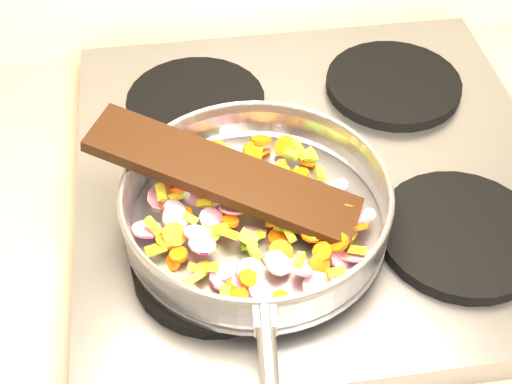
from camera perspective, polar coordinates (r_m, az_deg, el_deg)
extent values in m
cube|color=#939399|center=(0.92, 4.74, 1.13)|extent=(0.60, 0.60, 0.04)
cylinder|color=black|center=(0.79, -3.07, -5.62)|extent=(0.19, 0.19, 0.02)
cylinder|color=black|center=(0.85, 16.06, -3.25)|extent=(0.19, 0.19, 0.02)
cylinder|color=black|center=(0.99, -4.84, 7.15)|extent=(0.19, 0.19, 0.02)
cylinder|color=black|center=(1.04, 10.92, 8.47)|extent=(0.19, 0.19, 0.02)
cylinder|color=#9E9EA5|center=(0.81, 0.00, -2.46)|extent=(0.30, 0.30, 0.01)
torus|color=#9E9EA5|center=(0.79, 0.00, -1.04)|extent=(0.34, 0.34, 0.05)
torus|color=#9E9EA5|center=(0.77, 0.00, 0.20)|extent=(0.30, 0.30, 0.01)
cube|color=#9E9EA5|center=(0.68, 0.71, -10.06)|extent=(0.02, 0.03, 0.02)
cylinder|color=#D45607|center=(0.77, 5.35, -4.80)|extent=(0.03, 0.03, 0.02)
cylinder|color=#CB135F|center=(0.74, -0.54, -6.33)|extent=(0.04, 0.03, 0.03)
cube|color=yellow|center=(0.79, 0.26, -1.27)|extent=(0.02, 0.02, 0.02)
cylinder|color=#CB135F|center=(0.75, 3.71, -6.25)|extent=(0.03, 0.03, 0.02)
cube|color=yellow|center=(0.78, 2.62, -3.23)|extent=(0.02, 0.03, 0.01)
cylinder|color=#D45607|center=(0.81, 0.69, -0.58)|extent=(0.04, 0.04, 0.01)
cube|color=#7CA91D|center=(0.85, 2.14, 1.40)|extent=(0.02, 0.03, 0.01)
cube|color=yellow|center=(0.87, -0.20, 3.53)|extent=(0.02, 0.01, 0.02)
cube|color=#7CA91D|center=(0.77, -0.65, -3.72)|extent=(0.03, 0.02, 0.02)
cylinder|color=#CB135F|center=(0.84, 6.34, 0.37)|extent=(0.05, 0.05, 0.02)
cylinder|color=#D45607|center=(0.72, -1.33, -8.38)|extent=(0.03, 0.03, 0.01)
cube|color=#7CA91D|center=(0.79, 3.10, -1.71)|extent=(0.03, 0.02, 0.01)
cube|color=yellow|center=(0.81, -1.16, -1.04)|extent=(0.02, 0.03, 0.02)
cube|color=#7CA91D|center=(0.78, -0.56, -4.23)|extent=(0.02, 0.01, 0.01)
cylinder|color=#CB135F|center=(0.75, 1.73, -5.70)|extent=(0.04, 0.04, 0.02)
cylinder|color=#D45607|center=(0.79, -2.08, -2.37)|extent=(0.03, 0.03, 0.01)
cylinder|color=#CB135F|center=(0.88, -1.12, 2.59)|extent=(0.03, 0.03, 0.02)
cylinder|color=#D45607|center=(0.76, 5.09, -5.75)|extent=(0.03, 0.03, 0.02)
cube|color=#7CA91D|center=(0.75, 6.38, -6.41)|extent=(0.02, 0.02, 0.01)
cube|color=#7CA91D|center=(0.86, 3.59, 1.39)|extent=(0.02, 0.02, 0.02)
cube|color=#7CA91D|center=(0.86, 2.86, 3.03)|extent=(0.02, 0.02, 0.01)
cylinder|color=#D45607|center=(0.84, -6.71, 0.69)|extent=(0.03, 0.03, 0.02)
cylinder|color=#CB135F|center=(0.75, 4.94, -7.53)|extent=(0.04, 0.04, 0.02)
cylinder|color=#D45607|center=(0.78, -6.55, -3.40)|extent=(0.04, 0.04, 0.02)
cube|color=yellow|center=(0.82, -2.50, 0.41)|extent=(0.01, 0.02, 0.01)
cylinder|color=#D45607|center=(0.76, -4.39, -6.12)|extent=(0.03, 0.03, 0.02)
cube|color=yellow|center=(0.81, -4.11, -0.89)|extent=(0.02, 0.02, 0.02)
cube|color=yellow|center=(0.75, -4.71, -6.15)|extent=(0.02, 0.02, 0.01)
cylinder|color=#CB135F|center=(0.86, -2.72, 2.90)|extent=(0.04, 0.04, 0.03)
cube|color=#7CA91D|center=(0.85, -3.52, 1.64)|extent=(0.03, 0.03, 0.01)
cube|color=#7CA91D|center=(0.79, -5.28, -2.21)|extent=(0.02, 0.02, 0.01)
cylinder|color=#D45607|center=(0.79, 1.88, -3.63)|extent=(0.03, 0.03, 0.01)
cube|color=yellow|center=(0.82, 3.24, -1.09)|extent=(0.02, 0.01, 0.01)
cube|color=#7CA91D|center=(0.85, 5.17, 1.50)|extent=(0.01, 0.02, 0.01)
cylinder|color=#D45607|center=(0.84, 1.23, 0.17)|extent=(0.03, 0.03, 0.02)
cube|color=yellow|center=(0.78, 2.82, -1.95)|extent=(0.02, 0.02, 0.01)
cylinder|color=#D45607|center=(0.89, 0.44, 3.18)|extent=(0.03, 0.03, 0.02)
cylinder|color=#D45607|center=(0.78, 4.48, -3.24)|extent=(0.03, 0.03, 0.01)
cylinder|color=#D45607|center=(0.77, -6.20, -5.00)|extent=(0.03, 0.03, 0.01)
cube|color=yellow|center=(0.81, 6.89, -0.48)|extent=(0.02, 0.02, 0.01)
cylinder|color=#D45607|center=(0.82, 1.52, -0.46)|extent=(0.03, 0.03, 0.01)
cylinder|color=#D45607|center=(0.74, 2.02, -8.52)|extent=(0.02, 0.02, 0.01)
cube|color=#7CA91D|center=(0.77, -2.06, -3.36)|extent=(0.02, 0.02, 0.02)
cylinder|color=#CB135F|center=(0.82, -4.47, -0.39)|extent=(0.03, 0.03, 0.02)
cylinder|color=#D45607|center=(0.81, 3.05, -1.48)|extent=(0.03, 0.03, 0.01)
cylinder|color=#CB135F|center=(0.76, -4.33, -4.20)|extent=(0.03, 0.03, 0.02)
cylinder|color=#CB135F|center=(0.84, -1.88, 0.57)|extent=(0.04, 0.04, 0.02)
cube|color=yellow|center=(0.87, 1.96, 2.22)|extent=(0.02, 0.02, 0.01)
cylinder|color=#CB135F|center=(0.80, -1.93, -1.38)|extent=(0.04, 0.04, 0.02)
cube|color=#7CA91D|center=(0.77, 1.23, -5.22)|extent=(0.02, 0.01, 0.01)
cube|color=yellow|center=(0.82, 3.91, 0.04)|extent=(0.02, 0.02, 0.02)
cylinder|color=#D45607|center=(0.77, 6.67, -4.04)|extent=(0.02, 0.03, 0.02)
cube|color=#7CA91D|center=(0.86, 4.32, 2.89)|extent=(0.02, 0.02, 0.02)
cylinder|color=#D45607|center=(0.82, 7.09, -1.75)|extent=(0.04, 0.04, 0.01)
cylinder|color=#CB135F|center=(0.80, 7.39, -2.75)|extent=(0.03, 0.03, 0.02)
cube|color=yellow|center=(0.82, -1.85, -0.67)|extent=(0.02, 0.02, 0.02)
cylinder|color=#CB135F|center=(0.80, -0.10, -3.03)|extent=(0.03, 0.03, 0.02)
cube|color=#7CA91D|center=(0.78, -3.01, -3.09)|extent=(0.02, 0.02, 0.02)
cylinder|color=#D45607|center=(0.82, -1.26, 0.85)|extent=(0.03, 0.03, 0.02)
cylinder|color=#D45607|center=(0.88, 2.33, 3.70)|extent=(0.04, 0.04, 0.02)
cube|color=yellow|center=(0.79, 1.16, -1.28)|extent=(0.02, 0.02, 0.02)
cylinder|color=#D45607|center=(0.79, 1.49, -2.56)|extent=(0.03, 0.03, 0.02)
cylinder|color=#D45607|center=(0.77, -6.65, -5.56)|extent=(0.02, 0.03, 0.02)
cylinder|color=#CB135F|center=(0.77, -4.78, -3.26)|extent=(0.04, 0.04, 0.01)
cube|color=yellow|center=(0.80, 5.93, -2.32)|extent=(0.02, 0.02, 0.02)
cube|color=#7CA91D|center=(0.78, 4.54, -3.39)|extent=(0.02, 0.02, 0.01)
cylinder|color=#D45607|center=(0.78, 1.97, -4.81)|extent=(0.04, 0.03, 0.03)
cylinder|color=#D45607|center=(0.78, -7.23, -3.83)|extent=(0.03, 0.03, 0.01)
cylinder|color=#D45607|center=(0.80, -6.02, -1.86)|extent=(0.04, 0.04, 0.02)
cylinder|color=#CB135F|center=(0.80, 8.59, -1.90)|extent=(0.04, 0.04, 0.02)
cube|color=yellow|center=(0.79, 7.58, -3.55)|extent=(0.02, 0.02, 0.02)
cylinder|color=#CB135F|center=(0.82, 2.59, -1.69)|extent=(0.04, 0.04, 0.02)
cylinder|color=#CB135F|center=(0.80, -8.71, -2.96)|extent=(0.04, 0.04, 0.02)
cube|color=#7CA91D|center=(0.77, -8.02, -4.54)|extent=(0.03, 0.02, 0.01)
cylinder|color=#D45607|center=(0.87, 4.17, 2.56)|extent=(0.03, 0.03, 0.01)
cylinder|color=#CB135F|center=(0.76, -2.21, -6.32)|extent=(0.04, 0.04, 0.02)
cylinder|color=#CB135F|center=(0.81, 3.76, -0.82)|extent=(0.03, 0.04, 0.02)
cylinder|color=#D45607|center=(0.82, -5.98, 0.33)|extent=(0.04, 0.03, 0.02)
cube|color=#7CA91D|center=(0.80, 2.67, -1.53)|extent=(0.02, 0.02, 0.01)
cube|color=yellow|center=(0.82, -6.41, -0.35)|extent=(0.02, 0.01, 0.01)
cube|color=yellow|center=(0.74, -1.30, -8.12)|extent=(0.03, 0.02, 0.02)
cube|color=#7CA91D|center=(0.89, -2.61, 3.31)|extent=(0.02, 0.02, 0.01)
cylinder|color=#D45607|center=(0.79, 8.34, -2.78)|extent=(0.03, 0.02, 0.02)
cylinder|color=#CB135F|center=(0.74, -0.86, -7.55)|extent=(0.03, 0.03, 0.02)
cylinder|color=#CB135F|center=(0.73, 0.31, -7.86)|extent=(0.03, 0.03, 0.02)
cube|color=yellow|center=(0.75, 3.49, -5.45)|extent=(0.02, 0.02, 0.01)
cube|color=#7CA91D|center=(0.75, -3.88, -6.00)|extent=(0.02, 0.02, 0.02)
cylinder|color=#CB135F|center=(0.87, -2.19, 2.43)|extent=(0.04, 0.04, 0.02)
cylinder|color=#D45607|center=(0.88, -3.21, 3.59)|extent=(0.03, 0.03, 0.01)
cylinder|color=#D45607|center=(0.83, -7.08, -0.91)|extent=(0.03, 0.03, 0.01)
cylinder|color=#D45607|center=(0.87, -0.25, 3.22)|extent=(0.03, 0.03, 0.03)
cube|color=yellow|center=(0.72, -2.56, -8.33)|extent=(0.02, 0.03, 0.01)
cube|color=#7CA91D|center=(0.78, -0.07, -3.56)|extent=(0.02, 0.02, 0.01)
cube|color=yellow|center=(0.79, -3.67, -3.25)|extent=(0.02, 0.02, 0.02)
cylinder|color=#CB135F|center=(0.85, -4.44, 1.14)|extent=(0.04, 0.04, 0.01)
cylinder|color=#CB135F|center=(0.80, -6.53, -1.33)|extent=(0.03, 0.03, 0.01)
cube|color=yellow|center=(0.76, -0.20, -4.74)|extent=(0.01, 0.02, 0.01)
cube|color=yellow|center=(0.86, 4.07, 3.09)|extent=(0.02, 0.02, 0.02)
cube|color=yellow|center=(0.82, -7.61, -0.03)|extent=(0.01, 0.02, 0.02)
cylinder|color=#CB135F|center=(0.83, -7.63, -0.41)|extent=(0.04, 0.04, 0.02)
cube|color=#7CA91D|center=(0.87, 3.30, 3.64)|extent=(0.02, 0.02, 0.02)
cylinder|color=#CB135F|center=(0.75, -2.75, -7.12)|extent=(0.04, 0.04, 0.02)
cylinder|color=#CB135F|center=(0.80, -3.57, -2.16)|extent=(0.04, 0.04, 0.02)
cube|color=yellow|center=(0.74, -5.07, -6.92)|extent=(0.02, 0.02, 0.01)
cylinder|color=#CB135F|center=(0.83, -7.57, -0.32)|extent=(0.04, 0.04, 0.02)
cube|color=yellow|center=(0.78, 8.05, -4.60)|extent=(0.02, 0.02, 0.01)
cylinder|color=#D45607|center=(0.80, 7.24, -1.88)|extent=(0.04, 0.03, 0.03)
cylinder|color=#CB135F|center=(0.78, 7.65, -5.19)|extent=(0.03, 0.03, 0.02)
cube|color=yellow|center=(0.78, -8.20, -2.72)|extent=(0.02, 0.02, 0.02)
cylinder|color=#D45607|center=(0.81, -2.58, -1.85)|extent=(0.04, 0.03, 0.02)
cylinder|color=#D45607|center=(0.84, 3.43, 1.41)|extent=(0.03, 0.03, 0.02)
cube|color=yellow|center=(0.74, -0.23, -7.26)|extent=(0.02, 0.01, 0.02)
cylinder|color=#D45607|center=(0.73, -0.64, -6.90)|extent=(0.03, 0.03, 0.01)
cylinder|color=#CB135F|center=(0.79, -6.47, -2.07)|extent=(0.03, 0.03, 0.02)
cylinder|color=#CB135F|center=(0.78, 6.71, -5.32)|extent=(0.03, 0.03, 0.02)
cylinder|color=#D45607|center=(0.88, 0.41, 4.16)|extent=(0.04, 0.04, 0.02)
cylinder|color=#D45607|center=(0.74, -1.84, -7.74)|extent=(0.03, 0.03, 0.02)
cube|color=#7CA91D|center=(0.79, 2.32, -2.79)|extent=(0.03, 0.02, 0.01)
cube|color=yellow|center=(0.80, 1.45, -1.85)|extent=(0.02, 0.02, 0.01)
cylinder|color=#D45607|center=(0.85, -2.76, 1.19)|extent=(0.03, 0.03, 0.01)
cube|color=black|center=(0.80, -2.61, 1.38)|extent=(0.31, 0.20, 0.07)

